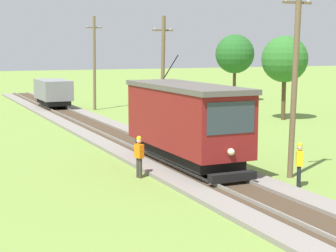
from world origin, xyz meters
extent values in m
cube|color=maroon|center=(0.00, 15.91, 2.30)|extent=(2.50, 8.00, 2.60)
cube|color=#56514C|center=(0.00, 15.91, 3.71)|extent=(2.60, 8.32, 0.22)
cube|color=black|center=(0.00, 15.91, 0.72)|extent=(2.10, 7.04, 0.44)
cube|color=#2D3842|center=(0.00, 11.90, 2.77)|extent=(2.10, 0.03, 1.25)
cube|color=#2D3842|center=(1.26, 15.91, 2.66)|extent=(0.02, 6.72, 1.04)
sphere|color=#F4EAB2|center=(0.00, 11.85, 1.45)|extent=(0.28, 0.28, 0.28)
cylinder|color=black|center=(0.00, 17.51, 4.52)|extent=(0.05, 1.67, 1.19)
cube|color=black|center=(0.00, 11.71, 0.50)|extent=(2.00, 0.36, 0.32)
cylinder|color=black|center=(0.00, 13.67, 0.72)|extent=(1.54, 0.80, 0.80)
cylinder|color=black|center=(0.00, 18.15, 0.72)|extent=(1.54, 0.80, 0.80)
cube|color=slate|center=(0.00, 42.68, 1.78)|extent=(2.40, 5.20, 1.70)
cube|color=black|center=(0.00, 42.68, 0.70)|extent=(2.02, 4.78, 0.38)
cylinder|color=black|center=(0.00, 41.12, 0.70)|extent=(1.54, 0.76, 0.76)
cylinder|color=black|center=(0.00, 44.24, 0.70)|extent=(1.54, 0.76, 0.76)
cylinder|color=brown|center=(3.25, 12.33, 4.11)|extent=(0.24, 0.50, 8.22)
cube|color=brown|center=(3.25, 12.33, 7.23)|extent=(1.40, 0.10, 0.10)
cylinder|color=silver|center=(2.70, 12.33, 7.33)|extent=(0.08, 0.08, 0.10)
cylinder|color=silver|center=(3.80, 12.33, 7.33)|extent=(0.08, 0.08, 0.10)
cylinder|color=brown|center=(3.25, 25.88, 3.70)|extent=(0.24, 0.60, 7.40)
cube|color=brown|center=(3.25, 25.88, 6.51)|extent=(1.40, 0.10, 0.10)
cylinder|color=silver|center=(2.70, 25.88, 6.61)|extent=(0.08, 0.08, 0.10)
cylinder|color=silver|center=(3.80, 25.88, 6.61)|extent=(0.08, 0.08, 0.10)
cylinder|color=brown|center=(3.25, 40.76, 4.07)|extent=(0.24, 0.49, 8.13)
cube|color=brown|center=(3.25, 40.76, 7.15)|extent=(1.40, 0.10, 0.10)
cylinder|color=silver|center=(2.70, 40.76, 7.25)|extent=(0.08, 0.08, 0.10)
cylinder|color=silver|center=(3.80, 40.76, 7.25)|extent=(0.08, 0.08, 0.10)
cylinder|color=black|center=(2.61, 11.03, 0.43)|extent=(0.15, 0.15, 0.86)
cylinder|color=black|center=(2.52, 10.90, 0.43)|extent=(0.15, 0.15, 0.86)
cube|color=yellow|center=(2.56, 10.97, 1.15)|extent=(0.41, 0.45, 0.58)
sphere|color=tan|center=(2.56, 10.97, 1.58)|extent=(0.22, 0.22, 0.22)
sphere|color=yellow|center=(2.56, 10.97, 1.68)|extent=(0.21, 0.21, 0.21)
cylinder|color=#38332D|center=(-2.60, 15.08, 0.43)|extent=(0.15, 0.15, 0.86)
cylinder|color=#38332D|center=(-2.56, 14.92, 0.43)|extent=(0.15, 0.15, 0.86)
cube|color=orange|center=(-2.58, 15.00, 1.15)|extent=(0.34, 0.43, 0.58)
sphere|color=tan|center=(-2.58, 15.00, 1.58)|extent=(0.22, 0.22, 0.22)
sphere|color=yellow|center=(-2.58, 15.00, 1.68)|extent=(0.21, 0.21, 0.21)
cylinder|color=#4C3823|center=(14.36, 28.45, 1.64)|extent=(0.32, 0.32, 3.28)
sphere|color=#2D6B28|center=(14.36, 28.45, 4.59)|extent=(3.49, 3.49, 3.49)
cylinder|color=#4C3823|center=(18.58, 42.77, 1.67)|extent=(0.32, 0.32, 3.34)
sphere|color=#235B23|center=(18.58, 42.77, 4.82)|extent=(3.93, 3.93, 3.93)
camera|label=1|loc=(-10.88, -6.50, 5.42)|focal=59.84mm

